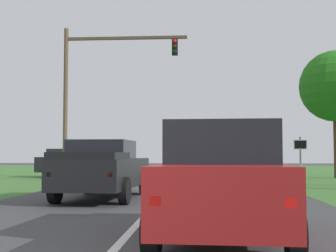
% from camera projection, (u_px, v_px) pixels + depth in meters
% --- Properties ---
extents(ground_plane, '(120.00, 120.00, 0.00)m').
position_uv_depth(ground_plane, '(163.00, 196.00, 16.46)').
color(ground_plane, '#424244').
extents(red_suv_near, '(2.39, 4.97, 1.97)m').
position_uv_depth(red_suv_near, '(222.00, 179.00, 8.20)').
color(red_suv_near, maroon).
rests_on(red_suv_near, ground_plane).
extents(pickup_truck_lead, '(2.52, 5.68, 1.90)m').
position_uv_depth(pickup_truck_lead, '(103.00, 169.00, 15.41)').
color(pickup_truck_lead, black).
rests_on(pickup_truck_lead, ground_plane).
extents(traffic_light, '(6.91, 0.40, 8.51)m').
position_uv_depth(traffic_light, '(95.00, 81.00, 26.33)').
color(traffic_light, brown).
rests_on(traffic_light, ground_plane).
extents(keep_moving_sign, '(0.60, 0.09, 2.24)m').
position_uv_depth(keep_moving_sign, '(300.00, 155.00, 21.36)').
color(keep_moving_sign, gray).
rests_on(keep_moving_sign, ground_plane).
extents(oak_tree_right, '(4.36, 4.36, 7.80)m').
position_uv_depth(oak_tree_right, '(335.00, 86.00, 28.97)').
color(oak_tree_right, '#4C351E').
rests_on(oak_tree_right, ground_plane).
extents(crossing_suv_far, '(4.72, 2.14, 1.79)m').
position_uv_depth(crossing_suv_far, '(75.00, 162.00, 29.69)').
color(crossing_suv_far, black).
rests_on(crossing_suv_far, ground_plane).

